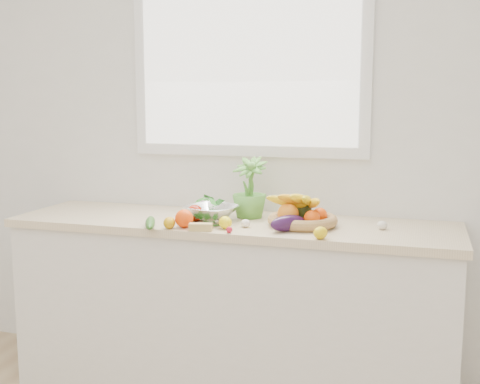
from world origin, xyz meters
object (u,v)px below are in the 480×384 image
(fruit_basket, at_px, (302,216))
(eggplant, at_px, (288,223))
(cucumber, at_px, (150,223))
(apple, at_px, (195,213))
(potted_herb, at_px, (250,188))
(colander_with_spinach, at_px, (211,209))

(fruit_basket, bearing_deg, eggplant, -106.06)
(eggplant, height_order, cucumber, eggplant)
(apple, bearing_deg, cucumber, -126.61)
(apple, xyz_separation_m, potted_herb, (0.23, 0.18, 0.11))
(cucumber, bearing_deg, potted_herb, 45.20)
(eggplant, xyz_separation_m, fruit_basket, (0.04, 0.13, 0.01))
(apple, relative_size, cucumber, 0.34)
(eggplant, height_order, potted_herb, potted_herb)
(eggplant, relative_size, fruit_basket, 0.46)
(apple, distance_m, colander_with_spinach, 0.09)
(eggplant, relative_size, cucumber, 0.76)
(apple, bearing_deg, eggplant, -9.97)
(colander_with_spinach, bearing_deg, potted_herb, 48.26)
(cucumber, bearing_deg, eggplant, 10.12)
(apple, relative_size, eggplant, 0.44)
(fruit_basket, bearing_deg, colander_with_spinach, -175.76)
(apple, bearing_deg, potted_herb, 38.22)
(apple, height_order, fruit_basket, fruit_basket)
(colander_with_spinach, bearing_deg, cucumber, -136.97)
(cucumber, xyz_separation_m, colander_with_spinach, (0.23, 0.22, 0.04))
(eggplant, distance_m, fruit_basket, 0.14)
(potted_herb, bearing_deg, apple, -141.78)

